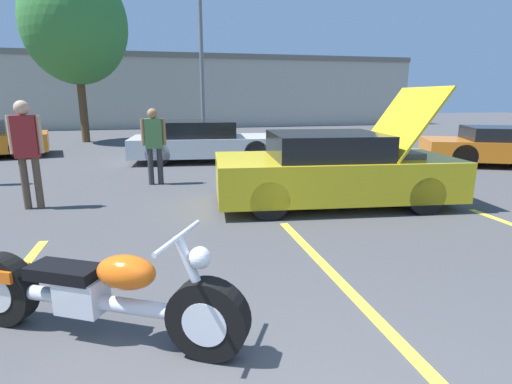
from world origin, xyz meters
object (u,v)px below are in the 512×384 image
motorcycle (97,295)px  parked_car_mid_right_row (206,142)px  tree_background (75,25)px  parked_car_right_row (510,147)px  light_pole (203,43)px  show_car_hood_open (334,169)px  spectator_near_motorcycle (27,145)px  spectator_midground (154,140)px

motorcycle → parked_car_mid_right_row: size_ratio=0.49×
tree_background → parked_car_right_row: tree_background is taller
light_pole → show_car_hood_open: 13.03m
tree_background → show_car_hood_open: 13.79m
light_pole → parked_car_right_row: size_ratio=1.58×
spectator_near_motorcycle → spectator_midground: size_ratio=1.11×
parked_car_mid_right_row → spectator_midground: spectator_midground is taller
show_car_hood_open → spectator_midground: size_ratio=2.63×
tree_background → light_pole: bearing=8.8°
motorcycle → show_car_hood_open: (3.51, 3.42, 0.24)m
light_pole → show_car_hood_open: size_ratio=1.77×
tree_background → spectator_near_motorcycle: tree_background is taller
light_pole → parked_car_mid_right_row: (-0.74, -7.04, -3.64)m
tree_background → motorcycle: tree_background is taller
motorcycle → parked_car_mid_right_row: 9.06m
tree_background → spectator_near_motorcycle: size_ratio=3.84×
tree_background → show_car_hood_open: (6.09, -11.69, -4.04)m
light_pole → show_car_hood_open: light_pole is taller
motorcycle → spectator_midground: size_ratio=1.37×
motorcycle → parked_car_mid_right_row: parked_car_mid_right_row is taller
motorcycle → tree_background: bearing=127.5°
light_pole → parked_car_right_row: light_pole is taller
tree_background → spectator_near_motorcycle: 11.44m
tree_background → motorcycle: bearing=-80.3°
parked_car_right_row → spectator_midground: spectator_midground is taller
light_pole → parked_car_right_row: bearing=-53.2°
show_car_hood_open → spectator_midground: bearing=148.8°
light_pole → tree_background: light_pole is taller
spectator_midground → motorcycle: bearing=-93.8°
show_car_hood_open → parked_car_mid_right_row: show_car_hood_open is taller
motorcycle → spectator_near_motorcycle: (-1.65, 4.29, 0.72)m
light_pole → spectator_midground: bearing=-102.1°
show_car_hood_open → parked_car_right_row: (6.42, 2.64, -0.10)m
show_car_hood_open → spectator_near_motorcycle: show_car_hood_open is taller
parked_car_right_row → light_pole: bearing=151.4°
show_car_hood_open → spectator_near_motorcycle: size_ratio=2.37×
spectator_near_motorcycle → spectator_midground: (2.03, 1.53, -0.13)m
light_pole → tree_background: bearing=-171.2°
tree_background → show_car_hood_open: bearing=-62.5°
parked_car_mid_right_row → spectator_midground: size_ratio=2.78×
light_pole → motorcycle: 16.57m
light_pole → parked_car_mid_right_row: light_pole is taller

